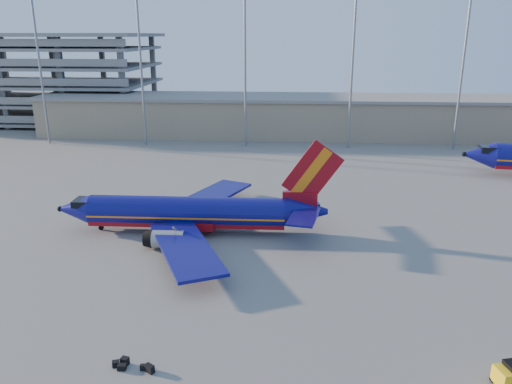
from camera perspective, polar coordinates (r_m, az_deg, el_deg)
ground at (r=54.65m, az=-0.38°, el=-5.13°), size 220.00×220.00×0.00m
terminal_building at (r=109.72m, az=7.29°, el=8.63°), size 122.00×16.00×8.50m
parking_garage at (r=141.04m, az=-24.38°, el=12.24°), size 62.00×32.00×21.40m
light_mast_row at (r=96.34m, az=4.89°, el=15.40°), size 101.60×1.60×28.65m
aircraft_main at (r=55.50m, az=-7.12°, el=-2.38°), size 31.52×30.35×10.68m
luggage_pile at (r=35.75m, az=-13.96°, el=-18.69°), size 3.06×1.24×0.55m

